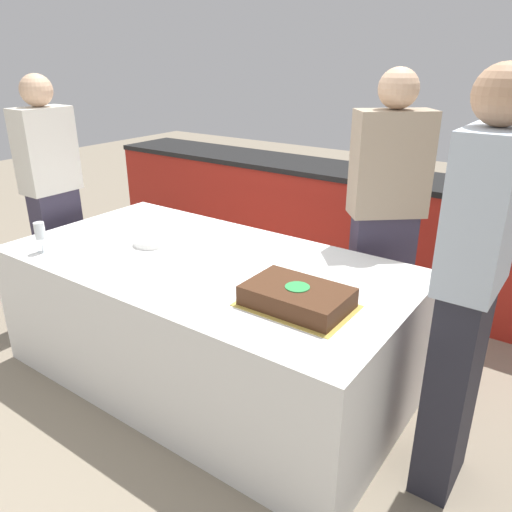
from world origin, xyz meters
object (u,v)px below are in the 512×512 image
plate_stack (151,242)px  person_cutting_cake (385,218)px  person_seated_right (468,295)px  person_seated_left (53,198)px  wine_glass (40,232)px  cake (297,297)px

plate_stack → person_cutting_cake: size_ratio=0.12×
person_seated_right → plate_stack: bearing=-89.7°
person_seated_left → plate_stack: bearing=-90.5°
wine_glass → cake: bearing=10.2°
cake → wine_glass: wine_glass is taller
cake → person_seated_left: size_ratio=0.29×
wine_glass → person_cutting_cake: bearing=39.8°
person_cutting_cake → person_seated_right: bearing=88.9°
plate_stack → person_cutting_cake: (1.07, 0.80, 0.13)m
plate_stack → person_seated_left: person_seated_left is taller
person_cutting_cake → person_seated_left: bearing=-18.5°
plate_stack → person_seated_right: bearing=0.3°
person_cutting_cake → person_seated_left: 2.14m
person_seated_left → person_seated_right: person_seated_right is taller
plate_stack → wine_glass: size_ratio=1.17×
plate_stack → wine_glass: wine_glass is taller
person_cutting_cake → cake: bearing=49.8°
person_seated_left → person_cutting_cake: bearing=-68.2°
person_seated_right → cake: bearing=-75.5°
plate_stack → cake: bearing=-8.5°
cake → person_cutting_cake: 0.97m
plate_stack → person_seated_left: size_ratio=0.12×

